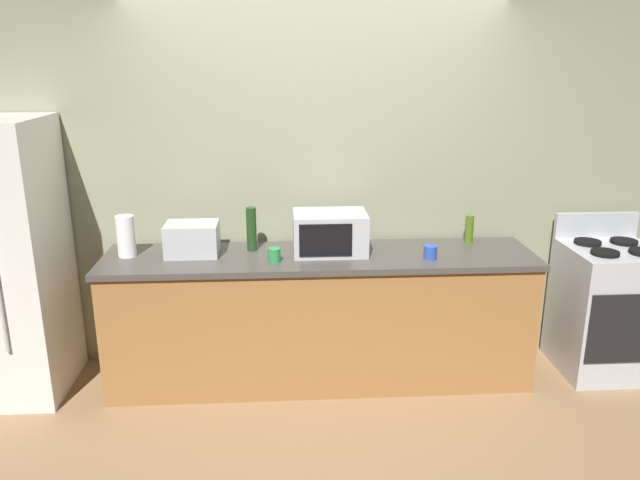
{
  "coord_description": "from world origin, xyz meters",
  "views": [
    {
      "loc": [
        -0.25,
        -3.45,
        2.16
      ],
      "look_at": [
        0.0,
        0.4,
        1.0
      ],
      "focal_mm": 34.73,
      "sensor_mm": 36.0,
      "label": 1
    }
  ],
  "objects_px": {
    "bottle_wine": "(251,229)",
    "microwave": "(330,233)",
    "stove_range": "(606,309)",
    "mug_green": "(274,255)",
    "paper_towel_roll": "(126,236)",
    "toaster_oven": "(192,239)",
    "mug_blue": "(430,252)",
    "bottle_olive_oil": "(469,229)"
  },
  "relations": [
    {
      "from": "paper_towel_roll",
      "to": "stove_range",
      "type": "bearing_deg",
      "value": -0.88
    },
    {
      "from": "toaster_oven",
      "to": "mug_green",
      "type": "xyz_separation_m",
      "value": [
        0.53,
        -0.19,
        -0.06
      ]
    },
    {
      "from": "microwave",
      "to": "mug_green",
      "type": "height_order",
      "value": "microwave"
    },
    {
      "from": "microwave",
      "to": "mug_blue",
      "type": "relative_size",
      "value": 5.48
    },
    {
      "from": "bottle_wine",
      "to": "mug_green",
      "type": "height_order",
      "value": "bottle_wine"
    },
    {
      "from": "microwave",
      "to": "bottle_olive_oil",
      "type": "bearing_deg",
      "value": 9.37
    },
    {
      "from": "microwave",
      "to": "paper_towel_roll",
      "type": "distance_m",
      "value": 1.32
    },
    {
      "from": "microwave",
      "to": "paper_towel_roll",
      "type": "xyz_separation_m",
      "value": [
        -1.32,
        0.0,
        0.0
      ]
    },
    {
      "from": "toaster_oven",
      "to": "paper_towel_roll",
      "type": "distance_m",
      "value": 0.42
    },
    {
      "from": "toaster_oven",
      "to": "stove_range",
      "type": "bearing_deg",
      "value": -1.22
    },
    {
      "from": "paper_towel_roll",
      "to": "bottle_wine",
      "type": "height_order",
      "value": "bottle_wine"
    },
    {
      "from": "mug_green",
      "to": "toaster_oven",
      "type": "bearing_deg",
      "value": 160.7
    },
    {
      "from": "microwave",
      "to": "mug_blue",
      "type": "bearing_deg",
      "value": -15.68
    },
    {
      "from": "bottle_olive_oil",
      "to": "toaster_oven",
      "type": "bearing_deg",
      "value": -175.44
    },
    {
      "from": "microwave",
      "to": "bottle_wine",
      "type": "xyz_separation_m",
      "value": [
        -0.52,
        0.08,
        0.01
      ]
    },
    {
      "from": "bottle_olive_oil",
      "to": "mug_green",
      "type": "relative_size",
      "value": 2.18
    },
    {
      "from": "bottle_wine",
      "to": "stove_range",
      "type": "bearing_deg",
      "value": -2.94
    },
    {
      "from": "toaster_oven",
      "to": "mug_green",
      "type": "relative_size",
      "value": 3.81
    },
    {
      "from": "stove_range",
      "to": "mug_blue",
      "type": "height_order",
      "value": "stove_range"
    },
    {
      "from": "bottle_olive_oil",
      "to": "bottle_wine",
      "type": "distance_m",
      "value": 1.51
    },
    {
      "from": "bottle_wine",
      "to": "microwave",
      "type": "bearing_deg",
      "value": -8.54
    },
    {
      "from": "stove_range",
      "to": "mug_green",
      "type": "xyz_separation_m",
      "value": [
        -2.3,
        -0.13,
        0.48
      ]
    },
    {
      "from": "bottle_wine",
      "to": "toaster_oven",
      "type": "bearing_deg",
      "value": -170.34
    },
    {
      "from": "mug_green",
      "to": "paper_towel_roll",
      "type": "bearing_deg",
      "value": 169.5
    },
    {
      "from": "microwave",
      "to": "mug_green",
      "type": "xyz_separation_m",
      "value": [
        -0.37,
        -0.18,
        -0.09
      ]
    },
    {
      "from": "toaster_oven",
      "to": "mug_green",
      "type": "height_order",
      "value": "toaster_oven"
    },
    {
      "from": "bottle_wine",
      "to": "mug_green",
      "type": "xyz_separation_m",
      "value": [
        0.15,
        -0.25,
        -0.1
      ]
    },
    {
      "from": "stove_range",
      "to": "microwave",
      "type": "relative_size",
      "value": 2.25
    },
    {
      "from": "paper_towel_roll",
      "to": "bottle_olive_oil",
      "type": "height_order",
      "value": "paper_towel_roll"
    },
    {
      "from": "stove_range",
      "to": "paper_towel_roll",
      "type": "distance_m",
      "value": 3.31
    },
    {
      "from": "toaster_oven",
      "to": "paper_towel_roll",
      "type": "xyz_separation_m",
      "value": [
        -0.42,
        -0.01,
        0.03
      ]
    },
    {
      "from": "bottle_wine",
      "to": "paper_towel_roll",
      "type": "bearing_deg",
      "value": -174.65
    },
    {
      "from": "stove_range",
      "to": "bottle_olive_oil",
      "type": "relative_size",
      "value": 5.57
    },
    {
      "from": "stove_range",
      "to": "microwave",
      "type": "distance_m",
      "value": 2.02
    },
    {
      "from": "paper_towel_roll",
      "to": "bottle_wine",
      "type": "xyz_separation_m",
      "value": [
        0.81,
        0.08,
        0.01
      ]
    },
    {
      "from": "stove_range",
      "to": "toaster_oven",
      "type": "xyz_separation_m",
      "value": [
        -2.83,
        0.06,
        0.54
      ]
    },
    {
      "from": "microwave",
      "to": "toaster_oven",
      "type": "height_order",
      "value": "microwave"
    },
    {
      "from": "microwave",
      "to": "mug_blue",
      "type": "xyz_separation_m",
      "value": [
        0.63,
        -0.18,
        -0.09
      ]
    },
    {
      "from": "bottle_olive_oil",
      "to": "stove_range",
      "type": "bearing_deg",
      "value": -12.57
    },
    {
      "from": "mug_green",
      "to": "mug_blue",
      "type": "height_order",
      "value": "mug_green"
    },
    {
      "from": "mug_green",
      "to": "stove_range",
      "type": "bearing_deg",
      "value": 3.16
    },
    {
      "from": "paper_towel_roll",
      "to": "mug_blue",
      "type": "xyz_separation_m",
      "value": [
        1.96,
        -0.18,
        -0.09
      ]
    }
  ]
}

